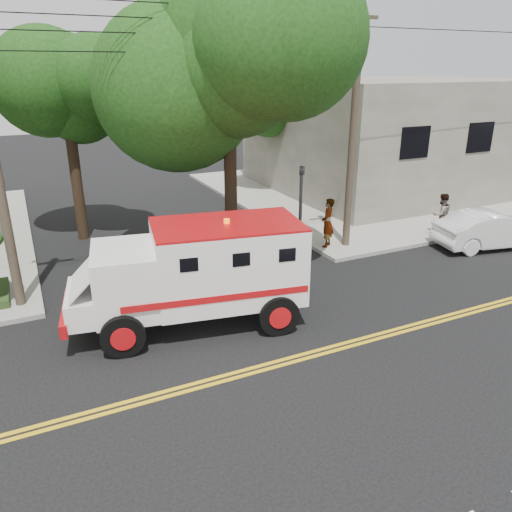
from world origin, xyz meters
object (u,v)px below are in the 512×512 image
pedestrian_a (328,223)px  armored_truck (198,270)px  pedestrian_b (441,215)px  parked_sedan (491,229)px

pedestrian_a → armored_truck: bearing=-14.5°
armored_truck → pedestrian_b: size_ratio=3.75×
armored_truck → pedestrian_a: size_ratio=3.45×
pedestrian_a → pedestrian_b: bearing=127.1°
parked_sedan → pedestrian_b: 2.01m
parked_sedan → pedestrian_b: size_ratio=2.54×
armored_truck → pedestrian_a: (6.55, 3.59, -0.54)m
armored_truck → parked_sedan: bearing=14.5°
armored_truck → parked_sedan: size_ratio=1.48×
parked_sedan → pedestrian_b: pedestrian_b is taller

